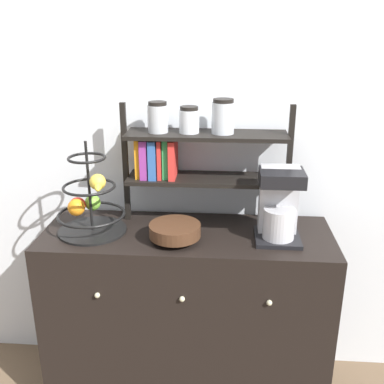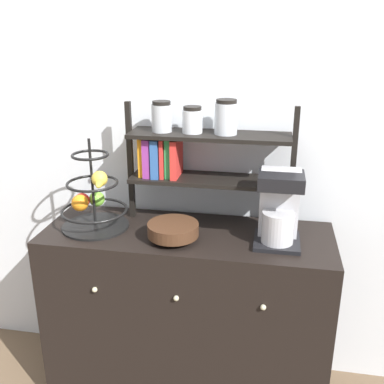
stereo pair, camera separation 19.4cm
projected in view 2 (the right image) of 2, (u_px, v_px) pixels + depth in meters
wall_back at (198, 126)px, 2.13m from camera, size 7.00×0.05×2.60m
sideboard at (187, 314)px, 2.17m from camera, size 1.30×0.48×0.87m
coffee_maker at (279, 208)px, 1.88m from camera, size 0.19×0.20×0.32m
fruit_stand at (93, 200)px, 2.03m from camera, size 0.31×0.31×0.42m
wooden_bowl at (173, 230)px, 1.93m from camera, size 0.22×0.22×0.08m
shelf_hutch at (191, 148)px, 2.02m from camera, size 0.77×0.20×0.58m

